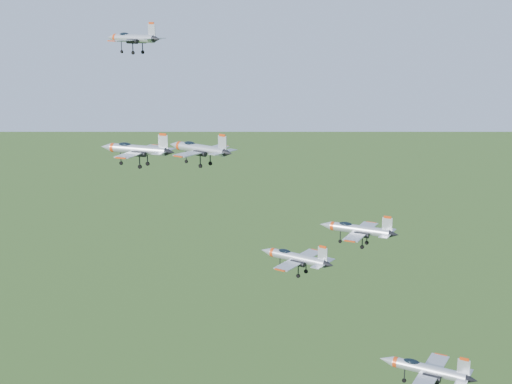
% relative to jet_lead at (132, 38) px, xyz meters
% --- Properties ---
extents(jet_lead, '(12.68, 10.70, 3.41)m').
position_rel_jet_lead_xyz_m(jet_lead, '(0.00, 0.00, 0.00)').
color(jet_lead, '#ADB2BB').
extents(jet_left_high, '(12.70, 10.73, 3.43)m').
position_rel_jet_lead_xyz_m(jet_left_high, '(17.98, -10.23, -15.96)').
color(jet_left_high, '#ADB2BB').
extents(jet_right_high, '(11.21, 9.23, 3.00)m').
position_rel_jet_lead_xyz_m(jet_right_high, '(17.43, -26.76, -13.17)').
color(jet_right_high, '#ADB2BB').
extents(jet_left_low, '(12.75, 10.52, 3.41)m').
position_rel_jet_lead_xyz_m(jet_left_low, '(41.37, -2.88, -28.10)').
color(jet_left_low, '#ADB2BB').
extents(jet_right_low, '(10.86, 9.12, 2.91)m').
position_rel_jet_lead_xyz_m(jet_right_low, '(38.95, -23.71, -26.20)').
color(jet_right_low, '#ADB2BB').
extents(jet_trail, '(13.55, 11.23, 3.62)m').
position_rel_jet_lead_xyz_m(jet_trail, '(55.10, -15.64, -42.58)').
color(jet_trail, '#ADB2BB').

